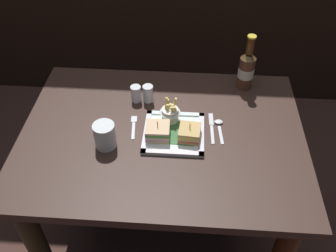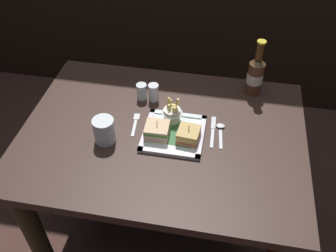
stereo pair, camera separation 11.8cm
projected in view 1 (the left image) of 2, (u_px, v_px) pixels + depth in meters
The scene contains 13 objects.
ground_plane at pixel (164, 231), 1.97m from camera, with size 6.00×6.00×0.00m, color #432923.
dining_table at pixel (163, 157), 1.57m from camera, with size 1.12×0.83×0.73m.
square_plate at pixel (174, 133), 1.46m from camera, with size 0.24×0.24×0.02m.
sandwich_half_left at pixel (158, 131), 1.43m from camera, with size 0.09×0.09×0.08m.
sandwich_half_right at pixel (190, 133), 1.42m from camera, with size 0.09×0.09×0.07m.
fries_cup at pixel (170, 112), 1.48m from camera, with size 0.08×0.08×0.11m.
beer_bottle at pixel (246, 69), 1.62m from camera, with size 0.07×0.07×0.26m.
water_glass at pixel (105, 137), 1.39m from camera, with size 0.08×0.08×0.10m.
fork at pixel (134, 125), 1.50m from camera, with size 0.03×0.13×0.00m.
knife at pixel (212, 126), 1.49m from camera, with size 0.02×0.17×0.00m.
spoon at pixel (219, 125), 1.49m from camera, with size 0.04×0.13×0.01m.
salt_shaker at pixel (136, 94), 1.59m from camera, with size 0.04×0.04×0.07m.
pepper_shaker at pixel (148, 95), 1.59m from camera, with size 0.05×0.05×0.08m.
Camera 1 is at (0.10, -1.05, 1.76)m, focal length 39.80 mm.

